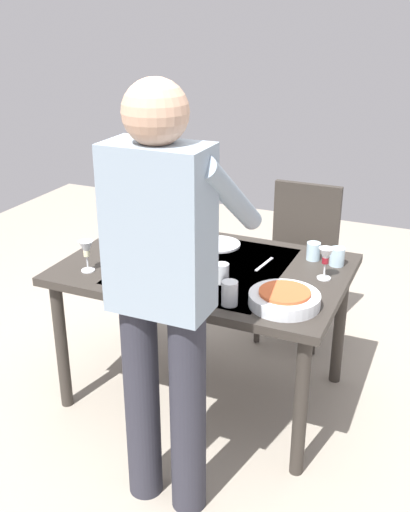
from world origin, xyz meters
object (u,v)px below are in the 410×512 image
wine_glass_right (326,258)px  water_cup_near_right (337,257)px  person_server (163,285)px  wine_glass_left (86,250)px  dining_table (205,280)px  dinner_plate_near (218,244)px  water_cup_near_left (313,251)px  serving_bowl_pasta (284,298)px  wine_bottle (139,241)px  dinner_plate_far (181,262)px  chair_near (300,251)px  side_bowl_salad (147,233)px  water_cup_far_left (222,273)px  water_cup_far_right (230,293)px

wine_glass_right → water_cup_near_right: 0.19m
person_server → wine_glass_left: bearing=-34.5°
dining_table → dinner_plate_near: 0.28m
wine_glass_right → water_cup_near_left: 0.23m
serving_bowl_pasta → wine_glass_left: bearing=1.9°
wine_glass_right → dining_table: bearing=8.5°
wine_bottle → dinner_plate_far: size_ratio=1.29×
person_server → dinner_plate_far: 0.78m
wine_bottle → dinner_plate_near: 0.46m
wine_glass_left → chair_near: bearing=-123.5°
wine_glass_right → dinner_plate_near: (0.60, -0.18, -0.10)m
person_server → side_bowl_salad: (0.58, -0.92, -0.20)m
water_cup_far_left → water_cup_near_right: bearing=-137.0°
chair_near → water_cup_far_right: (-0.00, 1.16, 0.25)m
dining_table → water_cup_near_left: 0.55m
person_server → dinner_plate_far: bearing=-68.9°
chair_near → dinner_plate_near: size_ratio=3.96×
wine_glass_right → water_cup_near_left: (0.10, -0.20, -0.06)m
person_server → water_cup_near_right: bearing=-113.9°
dining_table → water_cup_near_left: (-0.46, -0.28, 0.12)m
serving_bowl_pasta → dinner_plate_near: size_ratio=1.30×
wine_glass_left → dinner_plate_far: bearing=-143.8°
chair_near → water_cup_near_left: (-0.20, 0.55, 0.24)m
dining_table → water_cup_far_left: size_ratio=14.69×
water_cup_near_left → serving_bowl_pasta: size_ratio=0.29×
wine_glass_left → water_cup_near_left: bearing=-149.1°
dining_table → wine_bottle: 0.37m
dining_table → water_cup_far_left: 0.24m
chair_near → person_server: person_server is taller
dinner_plate_far → wine_glass_right: bearing=-171.8°
water_cup_far_right → side_bowl_salad: bearing=-38.1°
wine_glass_right → water_cup_far_right: (0.30, 0.41, -0.05)m
person_server → wine_glass_right: person_server is taller
wine_glass_right → serving_bowl_pasta: (0.09, 0.33, -0.07)m
chair_near → person_server: bearing=86.1°
water_cup_near_right → dinner_plate_far: bearing=21.5°
dinner_plate_near → dinner_plate_far: (0.08, 0.28, 0.00)m
serving_bowl_pasta → dinner_plate_far: bearing=-21.5°
person_server → water_cup_far_right: person_server is taller
wine_glass_left → dining_table: bearing=-149.8°
dining_table → person_server: bearing=101.8°
water_cup_far_left → dinner_plate_far: water_cup_far_left is taller
person_server → dinner_plate_near: (0.19, -0.98, -0.23)m
dining_table → chair_near: bearing=-107.0°
person_server → wine_glass_left: person_server is taller
water_cup_far_left → dinner_plate_far: (0.27, -0.13, -0.04)m
water_cup_near_right → water_cup_far_right: bearing=61.5°
water_cup_far_left → chair_near: bearing=-96.4°
wine_glass_right → side_bowl_salad: 1.00m
water_cup_far_right → dinner_plate_near: 0.67m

